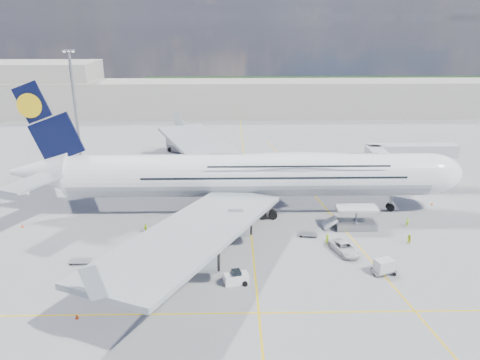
{
  "coord_description": "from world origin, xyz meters",
  "views": [
    {
      "loc": [
        -3.06,
        -65.96,
        32.3
      ],
      "look_at": [
        -1.63,
        8.0,
        6.59
      ],
      "focal_mm": 35.0,
      "sensor_mm": 36.0,
      "label": 1
    }
  ],
  "objects_px": {
    "catering_truck_outer": "(181,144)",
    "service_van": "(344,248)",
    "cargo_loader": "(354,221)",
    "light_mast": "(75,103)",
    "airliner": "(251,175)",
    "baggage_tug": "(236,278)",
    "cone_wing_right_inner": "(192,226)",
    "cone_wing_right_outer": "(77,316)",
    "cone_nose": "(432,204)",
    "cone_tail": "(22,226)",
    "catering_truck_inner": "(180,167)",
    "dolly_back": "(80,261)",
    "dolly_row_b": "(138,266)",
    "cone_wing_left_inner": "(186,174)",
    "dolly_nose_near": "(308,234)",
    "crew_wing": "(146,228)",
    "crew_van": "(327,238)",
    "crew_loader": "(409,240)",
    "jet_bridge": "(400,156)",
    "crew_tug": "(216,238)",
    "cone_wing_left_outer": "(191,172)",
    "crew_nose": "(408,222)",
    "dolly_row_a": "(150,265)",
    "dolly_nose_far": "(384,266)"
  },
  "relations": [
    {
      "from": "catering_truck_outer",
      "to": "service_van",
      "type": "bearing_deg",
      "value": -28.75
    },
    {
      "from": "cargo_loader",
      "to": "light_mast",
      "type": "xyz_separation_m",
      "value": [
        -56.82,
        42.11,
        11.95
      ]
    },
    {
      "from": "airliner",
      "to": "service_van",
      "type": "height_order",
      "value": "airliner"
    },
    {
      "from": "baggage_tug",
      "to": "service_van",
      "type": "distance_m",
      "value": 17.73
    },
    {
      "from": "cone_wing_right_inner",
      "to": "cone_wing_right_outer",
      "type": "height_order",
      "value": "cone_wing_right_outer"
    },
    {
      "from": "catering_truck_outer",
      "to": "cone_nose",
      "type": "relative_size",
      "value": 15.5
    },
    {
      "from": "cone_tail",
      "to": "catering_truck_inner",
      "type": "bearing_deg",
      "value": 47.93
    },
    {
      "from": "dolly_back",
      "to": "service_van",
      "type": "distance_m",
      "value": 37.48
    },
    {
      "from": "dolly_row_b",
      "to": "cone_wing_left_inner",
      "type": "bearing_deg",
      "value": 68.68
    },
    {
      "from": "airliner",
      "to": "cargo_loader",
      "type": "height_order",
      "value": "airliner"
    },
    {
      "from": "cone_wing_right_outer",
      "to": "dolly_nose_near",
      "type": "bearing_deg",
      "value": 35.01
    },
    {
      "from": "dolly_nose_near",
      "to": "catering_truck_outer",
      "type": "height_order",
      "value": "catering_truck_outer"
    },
    {
      "from": "airliner",
      "to": "cone_wing_right_outer",
      "type": "xyz_separation_m",
      "value": [
        -20.98,
        -30.62,
        -6.59
      ]
    },
    {
      "from": "crew_wing",
      "to": "cone_wing_right_inner",
      "type": "height_order",
      "value": "crew_wing"
    },
    {
      "from": "cargo_loader",
      "to": "crew_van",
      "type": "relative_size",
      "value": 5.63
    },
    {
      "from": "cone_nose",
      "to": "cone_tail",
      "type": "bearing_deg",
      "value": -173.33
    },
    {
      "from": "cone_nose",
      "to": "light_mast",
      "type": "bearing_deg",
      "value": 156.05
    },
    {
      "from": "dolly_back",
      "to": "cone_nose",
      "type": "xyz_separation_m",
      "value": [
        57.68,
        20.22,
        -0.08
      ]
    },
    {
      "from": "dolly_row_b",
      "to": "baggage_tug",
      "type": "xyz_separation_m",
      "value": [
        13.38,
        -4.24,
        0.54
      ]
    },
    {
      "from": "crew_loader",
      "to": "cone_nose",
      "type": "bearing_deg",
      "value": 120.7
    },
    {
      "from": "jet_bridge",
      "to": "dolly_back",
      "type": "xyz_separation_m",
      "value": [
        -53.99,
        -28.8,
        -6.52
      ]
    },
    {
      "from": "cargo_loader",
      "to": "cone_wing_left_inner",
      "type": "height_order",
      "value": "cargo_loader"
    },
    {
      "from": "jet_bridge",
      "to": "cone_wing_right_inner",
      "type": "height_order",
      "value": "jet_bridge"
    },
    {
      "from": "crew_loader",
      "to": "crew_tug",
      "type": "relative_size",
      "value": 0.95
    },
    {
      "from": "cone_wing_left_outer",
      "to": "cone_wing_right_inner",
      "type": "height_order",
      "value": "cone_wing_right_inner"
    },
    {
      "from": "crew_nose",
      "to": "crew_loader",
      "type": "distance_m",
      "value": 6.8
    },
    {
      "from": "dolly_row_b",
      "to": "crew_tug",
      "type": "bearing_deg",
      "value": 17.27
    },
    {
      "from": "crew_nose",
      "to": "crew_wing",
      "type": "relative_size",
      "value": 1.01
    },
    {
      "from": "cone_wing_right_inner",
      "to": "crew_van",
      "type": "bearing_deg",
      "value": -15.48
    },
    {
      "from": "light_mast",
      "to": "service_van",
      "type": "bearing_deg",
      "value": -43.53
    },
    {
      "from": "catering_truck_inner",
      "to": "service_van",
      "type": "relative_size",
      "value": 1.42
    },
    {
      "from": "cone_tail",
      "to": "crew_loader",
      "type": "bearing_deg",
      "value": -6.86
    },
    {
      "from": "dolly_back",
      "to": "cone_wing_right_inner",
      "type": "relative_size",
      "value": 5.5
    },
    {
      "from": "dolly_row_a",
      "to": "cone_wing_left_inner",
      "type": "distance_m",
      "value": 41.04
    },
    {
      "from": "dolly_back",
      "to": "baggage_tug",
      "type": "xyz_separation_m",
      "value": [
        21.66,
        -5.83,
        0.52
      ]
    },
    {
      "from": "dolly_row_b",
      "to": "dolly_back",
      "type": "relative_size",
      "value": 1.02
    },
    {
      "from": "dolly_row_a",
      "to": "cone_wing_right_inner",
      "type": "relative_size",
      "value": 6.73
    },
    {
      "from": "dolly_row_b",
      "to": "crew_wing",
      "type": "distance_m",
      "value": 11.23
    },
    {
      "from": "dolly_row_a",
      "to": "dolly_row_b",
      "type": "relative_size",
      "value": 1.2
    },
    {
      "from": "dolly_row_b",
      "to": "crew_loader",
      "type": "bearing_deg",
      "value": -7.97
    },
    {
      "from": "jet_bridge",
      "to": "dolly_back",
      "type": "distance_m",
      "value": 61.54
    },
    {
      "from": "airliner",
      "to": "crew_tug",
      "type": "xyz_separation_m",
      "value": [
        -5.71,
        -12.35,
        -5.99
      ]
    },
    {
      "from": "dolly_row_a",
      "to": "catering_truck_inner",
      "type": "relative_size",
      "value": 0.45
    },
    {
      "from": "crew_tug",
      "to": "cone_wing_right_outer",
      "type": "relative_size",
      "value": 3.07
    },
    {
      "from": "service_van",
      "to": "crew_wing",
      "type": "xyz_separation_m",
      "value": [
        -29.93,
        7.3,
        -0.0
      ]
    },
    {
      "from": "catering_truck_outer",
      "to": "light_mast",
      "type": "bearing_deg",
      "value": -137.8
    },
    {
      "from": "catering_truck_inner",
      "to": "dolly_nose_far",
      "type": "bearing_deg",
      "value": -81.51
    },
    {
      "from": "light_mast",
      "to": "crew_loader",
      "type": "relative_size",
      "value": 15.35
    },
    {
      "from": "dolly_back",
      "to": "crew_nose",
      "type": "height_order",
      "value": "crew_nose"
    },
    {
      "from": "cone_tail",
      "to": "jet_bridge",
      "type": "bearing_deg",
      "value": 14.12
    }
  ]
}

